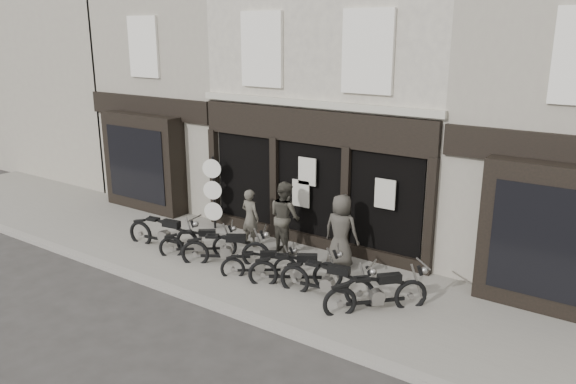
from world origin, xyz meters
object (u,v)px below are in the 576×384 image
Objects in this scene: motorcycle_3 at (260,266)px; motorcycle_6 at (377,296)px; man_left at (250,217)px; advert_sign_post at (213,196)px; motorcycle_0 at (165,236)px; motorcycle_4 at (297,272)px; man_centre at (285,217)px; motorcycle_2 at (226,252)px; man_right at (341,231)px; motorcycle_5 at (328,284)px; motorcycle_1 at (199,245)px.

motorcycle_6 is at bearing -36.76° from motorcycle_3.
advert_sign_post reaches higher than man_left.
motorcycle_0 is 1.47× the size of man_left.
motorcycle_0 is at bearing 143.19° from motorcycle_3.
motorcycle_4 is 1.03× the size of man_centre.
man_left is at bearing 71.40° from motorcycle_2.
motorcycle_3 is at bearing 153.20° from motorcycle_4.
motorcycle_4 is 2.12m from motorcycle_6.
man_centre is at bearing 100.72° from motorcycle_4.
motorcycle_0 is at bearing 17.49° from man_right.
motorcycle_6 is at bearing -8.65° from motorcycle_0.
motorcycle_5 is at bearing -40.00° from motorcycle_4.
man_left is at bearing 32.43° from man_centre.
man_centre is at bearing 67.54° from motorcycle_3.
motorcycle_1 is at bearing 68.76° from man_left.
motorcycle_2 is at bearing 108.07° from man_left.
motorcycle_1 is 5.28m from motorcycle_6.
man_right is at bearing 48.05° from motorcycle_4.
man_left is (-4.61, 1.46, 0.48)m from motorcycle_6.
motorcycle_1 is at bearing -83.07° from advert_sign_post.
advert_sign_post reaches higher than man_right.
motorcycle_4 is (3.16, -0.04, 0.03)m from motorcycle_1.
motorcycle_6 is 1.01× the size of man_right.
motorcycle_2 is 1.03× the size of motorcycle_4.
motorcycle_4 is (4.32, 0.11, -0.03)m from motorcycle_0.
motorcycle_2 reaches higher than motorcycle_3.
man_right is (-0.65, 1.71, 0.62)m from motorcycle_5.
motorcycle_6 is at bearing -32.58° from motorcycle_2.
man_left is (1.83, 1.50, 0.47)m from motorcycle_0.
man_right reaches higher than man_left.
motorcycle_0 is 1.18× the size of motorcycle_4.
man_centre reaches higher than motorcycle_5.
man_centre is at bearing 3.11° from motorcycle_1.
man_centre is at bearing 107.89° from motorcycle_6.
motorcycle_2 is 4.29m from motorcycle_6.
motorcycle_4 is at bearing -7.57° from motorcycle_0.
motorcycle_2 is at bearing 87.64° from man_centre.
motorcycle_4 is at bearing 162.86° from motorcycle_5.
man_right is 0.80× the size of advert_sign_post.
man_centre is (-2.38, 1.72, 0.65)m from motorcycle_5.
motorcycle_0 is 1.35× the size of motorcycle_1.
motorcycle_2 is 3.11m from motorcycle_5.
motorcycle_2 is 0.88× the size of advert_sign_post.
motorcycle_6 reaches higher than motorcycle_1.
motorcycle_5 is at bearing 166.48° from man_centre.
motorcycle_6 is at bearing 167.47° from man_left.
motorcycle_5 reaches higher than motorcycle_3.
motorcycle_0 reaches higher than motorcycle_2.
motorcycle_5 is at bearing -41.33° from motorcycle_1.
man_left is 0.83× the size of man_centre.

